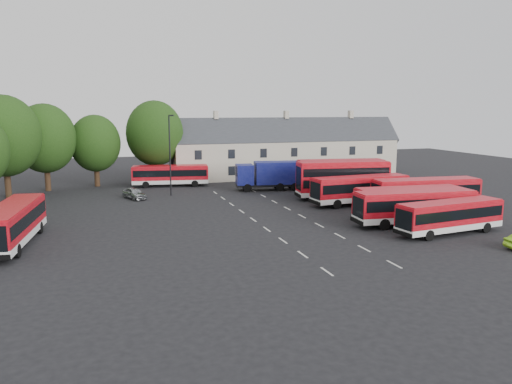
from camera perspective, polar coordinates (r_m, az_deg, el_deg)
ground at (r=45.41m, az=0.43°, el=-3.70°), size 140.00×140.00×0.00m
lane_markings at (r=48.05m, az=2.53°, el=-2.96°), size 5.15×33.80×0.01m
treeline at (r=61.91m, az=-24.22°, el=5.26°), size 29.92×32.59×12.01m
terrace_houses at (r=77.45m, az=3.42°, el=4.67°), size 35.70×7.13×10.06m
bus_row_a at (r=44.61m, az=21.30°, el=-2.40°), size 10.04×3.41×2.78m
bus_row_b at (r=46.94m, az=17.70°, el=-1.37°), size 11.22×3.33×3.13m
bus_row_c at (r=50.07m, az=17.02°, el=-0.81°), size 10.57×3.21×2.94m
bus_row_d at (r=54.90m, az=18.84°, el=0.13°), size 11.49×3.69×3.19m
bus_row_e at (r=55.42m, az=11.83°, el=0.49°), size 11.20×3.26×3.13m
bus_dd_south at (r=58.52m, az=9.92°, el=1.63°), size 10.89×3.69×4.38m
bus_dd_north at (r=61.21m, az=9.66°, el=1.94°), size 10.73×3.83×4.31m
bus_west at (r=42.37m, az=-26.07°, el=-3.04°), size 3.75×11.30×3.13m
bus_north at (r=68.09m, az=-9.76°, el=2.06°), size 10.29×3.83×2.84m
box_truck at (r=64.08m, az=1.59°, el=2.05°), size 8.67×3.86×3.66m
silver_car at (r=59.63m, az=-13.73°, el=-0.14°), size 2.93×4.16×1.31m
lamppost at (r=60.49m, az=-9.79°, el=4.42°), size 0.67×0.42×9.66m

